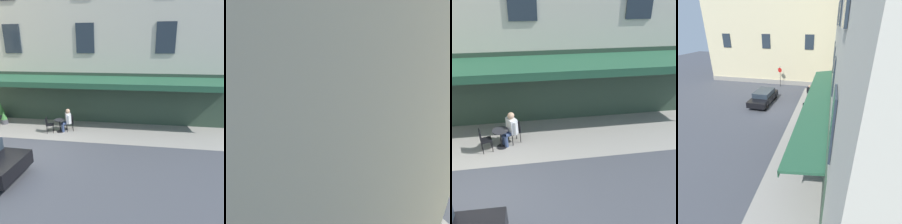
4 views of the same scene
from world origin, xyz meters
The scene contains 9 objects.
ground_plane centered at (0.00, 0.00, 0.00)m, with size 70.00×70.00×0.00m, color #42444C.
sidewalk_cafe_terrace centered at (-3.25, -3.40, 0.00)m, with size 20.50×3.20×0.01m, color gray.
cafe_building_facade centered at (-4.00, -9.49, 7.49)m, with size 20.00×10.70×15.00m.
cafe_table_near_entrance centered at (-0.54, -2.99, 0.49)m, with size 0.60×0.60×0.75m.
cafe_chair_black_corner_right centered at (0.07, -2.81, 0.55)m, with size 0.50×0.50×0.91m.
cafe_chair_black_by_window centered at (-1.09, -3.29, 0.55)m, with size 0.54×0.54×0.91m.
seated_companion_in_white centered at (-0.90, -3.19, 0.71)m, with size 0.66×0.63×1.33m.
potted_plant_entrance_right centered at (4.16, -4.49, 0.58)m, with size 0.44×0.44×1.19m.
potted_plant_mid_terrace centered at (3.51, -3.77, 0.41)m, with size 0.43×0.43×0.83m.
Camera 1 is at (-5.08, 7.60, 4.60)m, focal length 33.12 mm.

